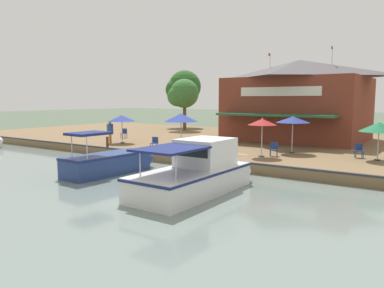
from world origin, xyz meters
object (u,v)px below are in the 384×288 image
(patio_umbrella_near_quay_edge, at_px, (293,120))
(patio_umbrella_back_row, at_px, (181,118))
(waterfront_restaurant, at_px, (298,99))
(cafe_chair_under_first_umbrella, at_px, (124,133))
(tree_behind_restaurant, at_px, (183,94))
(cafe_chair_far_corner_seat, at_px, (155,142))
(cafe_chair_beside_entrance, at_px, (359,150))
(person_near_entrance, at_px, (110,129))
(patio_umbrella_mid_patio_left, at_px, (262,122))
(cafe_chair_mid_patio, at_px, (220,148))
(tree_downstream_bank, at_px, (183,88))
(motorboat_distant_upstream, at_px, (201,172))
(cafe_chair_facing_river, at_px, (274,148))
(motorboat_nearest_quay, at_px, (114,161))
(mooring_post, at_px, (107,142))
(patio_umbrella_far_corner, at_px, (122,118))
(patio_umbrella_mid_patio_right, at_px, (379,127))

(patio_umbrella_near_quay_edge, xyz_separation_m, patio_umbrella_back_row, (3.18, -6.65, 0.08))
(waterfront_restaurant, height_order, patio_umbrella_near_quay_edge, waterfront_restaurant)
(cafe_chair_under_first_umbrella, xyz_separation_m, tree_behind_restaurant, (-9.74, -0.56, 3.54))
(waterfront_restaurant, height_order, cafe_chair_far_corner_seat, waterfront_restaurant)
(cafe_chair_beside_entrance, xyz_separation_m, person_near_entrance, (3.32, -17.70, 0.64))
(patio_umbrella_mid_patio_left, xyz_separation_m, cafe_chair_mid_patio, (1.14, -2.23, -1.64))
(waterfront_restaurant, height_order, patio_umbrella_mid_patio_left, waterfront_restaurant)
(cafe_chair_under_first_umbrella, distance_m, cafe_chair_far_corner_seat, 8.33)
(tree_downstream_bank, bearing_deg, patio_umbrella_near_quay_edge, 53.53)
(motorboat_distant_upstream, distance_m, tree_behind_restaurant, 25.99)
(cafe_chair_beside_entrance, xyz_separation_m, cafe_chair_facing_river, (2.27, -4.44, 0.00))
(cafe_chair_mid_patio, xyz_separation_m, cafe_chair_under_first_umbrella, (-4.37, -12.60, 0.00))
(patio_umbrella_mid_patio_left, relative_size, motorboat_nearest_quay, 0.40)
(patio_umbrella_back_row, height_order, patio_umbrella_mid_patio_left, patio_umbrella_back_row)
(waterfront_restaurant, bearing_deg, patio_umbrella_near_quay_edge, 16.93)
(patio_umbrella_back_row, bearing_deg, tree_behind_restaurant, -144.33)
(waterfront_restaurant, xyz_separation_m, patio_umbrella_back_row, (11.52, -4.11, -1.22))
(cafe_chair_facing_river, xyz_separation_m, tree_behind_restaurant, (-12.33, -15.91, 3.54))
(patio_umbrella_back_row, distance_m, mooring_post, 5.76)
(patio_umbrella_far_corner, distance_m, cafe_chair_mid_patio, 10.12)
(patio_umbrella_back_row, xyz_separation_m, patio_umbrella_mid_patio_left, (-0.51, 5.71, -0.14))
(cafe_chair_facing_river, height_order, tree_downstream_bank, tree_downstream_bank)
(patio_umbrella_near_quay_edge, xyz_separation_m, motorboat_nearest_quay, (9.39, -6.62, -2.06))
(cafe_chair_under_first_umbrella, bearing_deg, motorboat_nearest_quay, 42.59)
(cafe_chair_beside_entrance, bearing_deg, waterfront_restaurant, -140.99)
(cafe_chair_under_first_umbrella, xyz_separation_m, mooring_post, (5.74, 4.04, -0.06))
(patio_umbrella_far_corner, distance_m, tree_behind_restaurant, 13.23)
(cafe_chair_beside_entrance, distance_m, mooring_post, 16.66)
(cafe_chair_under_first_umbrella, bearing_deg, cafe_chair_mid_patio, 70.87)
(patio_umbrella_back_row, distance_m, tree_downstream_bank, 21.41)
(waterfront_restaurant, relative_size, cafe_chair_beside_entrance, 13.26)
(cafe_chair_mid_patio, xyz_separation_m, motorboat_distant_upstream, (6.19, 2.64, -0.20))
(cafe_chair_under_first_umbrella, relative_size, person_near_entrance, 0.48)
(patio_umbrella_mid_patio_left, bearing_deg, motorboat_distant_upstream, 3.22)
(waterfront_restaurant, bearing_deg, cafe_chair_beside_entrance, 39.01)
(cafe_chair_beside_entrance, xyz_separation_m, cafe_chair_under_first_umbrella, (-0.32, -19.79, 0.00))
(cafe_chair_far_corner_seat, height_order, person_near_entrance, person_near_entrance)
(patio_umbrella_far_corner, bearing_deg, motorboat_nearest_quay, 42.52)
(motorboat_nearest_quay, distance_m, mooring_post, 6.62)
(cafe_chair_under_first_umbrella, bearing_deg, cafe_chair_beside_entrance, 89.08)
(mooring_post, bearing_deg, cafe_chair_far_corner_seat, 115.60)
(cafe_chair_facing_river, bearing_deg, waterfront_restaurant, -168.43)
(cafe_chair_under_first_umbrella, relative_size, mooring_post, 1.04)
(person_near_entrance, height_order, mooring_post, person_near_entrance)
(patio_umbrella_back_row, relative_size, cafe_chair_far_corner_seat, 3.02)
(patio_umbrella_mid_patio_right, xyz_separation_m, motorboat_distant_upstream, (9.80, -5.63, -1.65))
(patio_umbrella_back_row, relative_size, cafe_chair_facing_river, 3.02)
(patio_umbrella_far_corner, xyz_separation_m, mooring_post, (2.82, 1.34, -1.57))
(cafe_chair_mid_patio, xyz_separation_m, cafe_chair_far_corner_seat, (-0.14, -5.42, 0.00))
(patio_umbrella_near_quay_edge, bearing_deg, mooring_post, -66.17)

